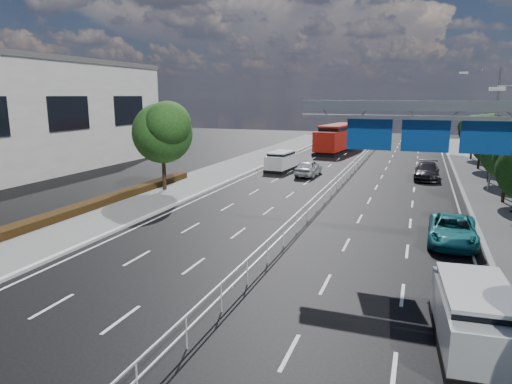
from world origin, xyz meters
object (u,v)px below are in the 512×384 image
(white_minivan, at_px, (281,161))
(silver_minivan, at_px, (474,318))
(red_bus, at_px, (338,138))
(parked_car_dark, at_px, (427,171))
(overhead_gantry, at_px, (444,130))
(near_car_dark, at_px, (363,137))
(near_car_silver, at_px, (308,168))
(parked_car_teal, at_px, (453,230))

(white_minivan, height_order, silver_minivan, silver_minivan)
(red_bus, xyz_separation_m, silver_minivan, (11.65, -45.05, -0.90))
(white_minivan, xyz_separation_m, parked_car_dark, (13.03, -0.11, -0.21))
(white_minivan, xyz_separation_m, red_bus, (2.48, 16.94, 0.91))
(overhead_gantry, relative_size, silver_minivan, 2.21)
(red_bus, bearing_deg, overhead_gantry, -65.84)
(overhead_gantry, xyz_separation_m, red_bus, (-10.80, 37.00, -3.79))
(overhead_gantry, bearing_deg, near_car_dark, 100.33)
(near_car_silver, xyz_separation_m, parked_car_dark, (9.96, 1.68, -0.02))
(white_minivan, height_order, near_car_silver, white_minivan)
(silver_minivan, bearing_deg, near_car_dark, 95.41)
(overhead_gantry, relative_size, near_car_silver, 2.40)
(parked_car_dark, bearing_deg, silver_minivan, -86.29)
(parked_car_teal, bearing_deg, near_car_silver, 125.74)
(near_car_dark, height_order, silver_minivan, silver_minivan)
(overhead_gantry, bearing_deg, parked_car_dark, 90.69)
(red_bus, bearing_deg, silver_minivan, -67.61)
(white_minivan, relative_size, near_car_dark, 1.01)
(silver_minivan, distance_m, parked_car_dark, 28.02)
(near_car_silver, relative_size, parked_car_teal, 0.90)
(white_minivan, xyz_separation_m, parked_car_teal, (14.12, -18.11, -0.25))
(silver_minivan, relative_size, parked_car_dark, 0.95)
(near_car_dark, relative_size, parked_car_dark, 0.90)
(near_car_dark, distance_m, parked_car_teal, 50.29)
(red_bus, xyz_separation_m, parked_car_teal, (11.64, -35.05, -1.16))
(red_bus, bearing_deg, parked_car_dark, -50.34)
(silver_minivan, bearing_deg, parked_car_dark, 87.89)
(near_car_silver, height_order, parked_car_dark, near_car_silver)
(near_car_silver, distance_m, parked_car_teal, 19.70)
(white_minivan, distance_m, red_bus, 17.15)
(overhead_gantry, height_order, red_bus, overhead_gantry)
(white_minivan, distance_m, parked_car_teal, 22.96)
(overhead_gantry, relative_size, white_minivan, 2.31)
(white_minivan, height_order, parked_car_teal, white_minivan)
(red_bus, xyz_separation_m, parked_car_dark, (10.56, -17.05, -1.11))
(near_car_dark, bearing_deg, silver_minivan, 101.14)
(near_car_silver, xyz_separation_m, silver_minivan, (11.05, -26.32, 0.19))
(white_minivan, bearing_deg, overhead_gantry, -51.50)
(parked_car_dark, bearing_deg, near_car_silver, -168.94)
(red_bus, distance_m, near_car_silver, 18.78)
(near_car_silver, height_order, silver_minivan, silver_minivan)
(white_minivan, xyz_separation_m, near_car_silver, (3.08, -1.79, -0.19))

